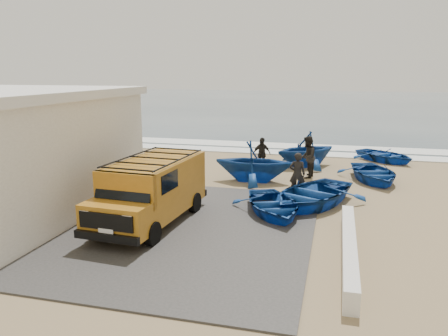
# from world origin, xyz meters

# --- Properties ---
(ground) EXTENTS (160.00, 160.00, 0.00)m
(ground) POSITION_xyz_m (0.00, 0.00, 0.00)
(ground) COLOR #937B55
(slab) EXTENTS (12.00, 10.00, 0.05)m
(slab) POSITION_xyz_m (-2.00, -2.00, 0.03)
(slab) COLOR #3F3D3A
(slab) RESTS_ON ground
(ocean) EXTENTS (180.00, 88.00, 0.01)m
(ocean) POSITION_xyz_m (0.00, 56.00, 0.00)
(ocean) COLOR #385166
(ocean) RESTS_ON ground
(surf_line) EXTENTS (180.00, 1.60, 0.06)m
(surf_line) POSITION_xyz_m (0.00, 12.00, 0.03)
(surf_line) COLOR white
(surf_line) RESTS_ON ground
(surf_wash) EXTENTS (180.00, 2.20, 0.04)m
(surf_wash) POSITION_xyz_m (0.00, 14.50, 0.02)
(surf_wash) COLOR white
(surf_wash) RESTS_ON ground
(parapet) EXTENTS (0.35, 6.00, 0.55)m
(parapet) POSITION_xyz_m (5.00, -3.00, 0.28)
(parapet) COLOR silver
(parapet) RESTS_ON ground
(van) EXTENTS (2.33, 5.18, 2.17)m
(van) POSITION_xyz_m (-1.23, -1.74, 1.17)
(van) COLOR #B5751B
(van) RESTS_ON ground
(boat_near_left) EXTENTS (3.69, 4.20, 0.72)m
(boat_near_left) POSITION_xyz_m (2.49, 0.09, 0.36)
(boat_near_left) COLOR #124192
(boat_near_left) RESTS_ON ground
(boat_near_right) EXTENTS (4.68, 5.26, 0.90)m
(boat_near_right) POSITION_xyz_m (3.72, 1.52, 0.45)
(boat_near_right) COLOR #124192
(boat_near_right) RESTS_ON ground
(boat_mid_left) EXTENTS (3.58, 3.11, 1.85)m
(boat_mid_left) POSITION_xyz_m (0.95, 4.61, 0.92)
(boat_mid_left) COLOR #124192
(boat_mid_left) RESTS_ON ground
(boat_mid_right) EXTENTS (3.53, 4.30, 0.77)m
(boat_mid_right) POSITION_xyz_m (6.22, 5.97, 0.39)
(boat_mid_right) COLOR #124192
(boat_mid_right) RESTS_ON ground
(boat_far_left) EXTENTS (4.64, 4.61, 1.85)m
(boat_far_left) POSITION_xyz_m (2.99, 8.42, 0.93)
(boat_far_left) COLOR #124192
(boat_far_left) RESTS_ON ground
(boat_far_right) EXTENTS (4.20, 4.17, 0.71)m
(boat_far_right) POSITION_xyz_m (7.15, 10.82, 0.36)
(boat_far_right) COLOR #124192
(boat_far_right) RESTS_ON ground
(fisherman_front) EXTENTS (0.67, 0.46, 1.76)m
(fisherman_front) POSITION_xyz_m (3.07, 2.77, 0.88)
(fisherman_front) COLOR black
(fisherman_front) RESTS_ON ground
(fisherman_middle) EXTENTS (0.88, 1.06, 1.97)m
(fisherman_middle) POSITION_xyz_m (3.23, 5.93, 0.98)
(fisherman_middle) COLOR black
(fisherman_middle) RESTS_ON ground
(fisherman_back) EXTENTS (1.04, 0.91, 1.68)m
(fisherman_back) POSITION_xyz_m (0.91, 6.87, 0.84)
(fisherman_back) COLOR black
(fisherman_back) RESTS_ON ground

